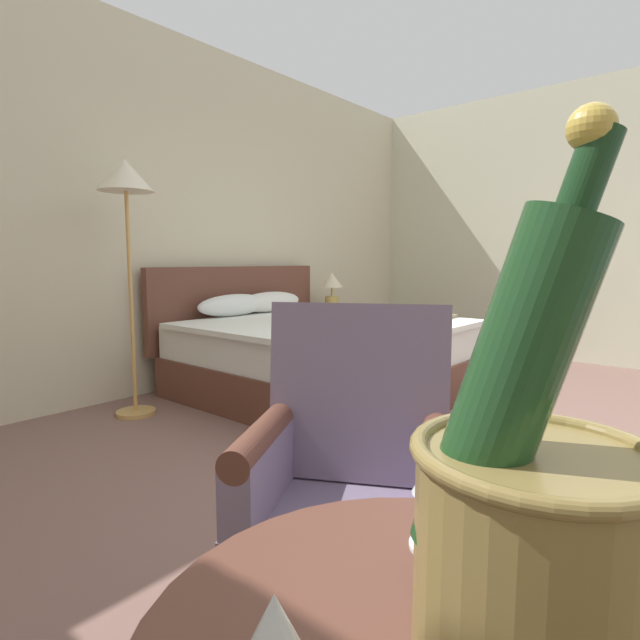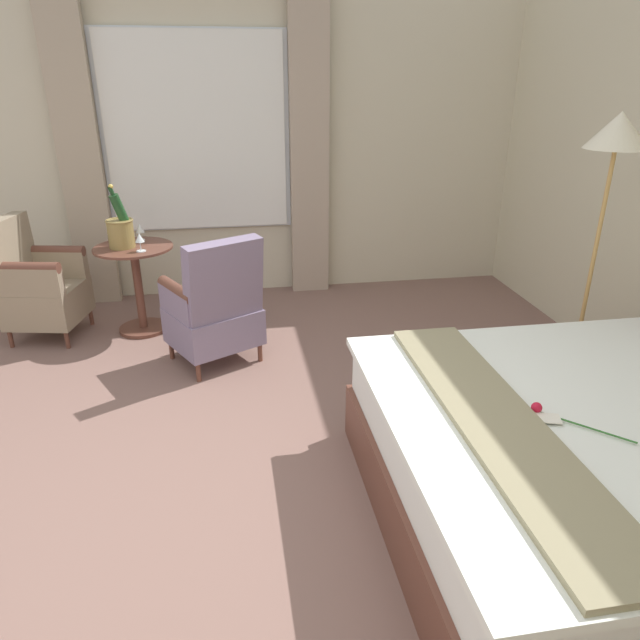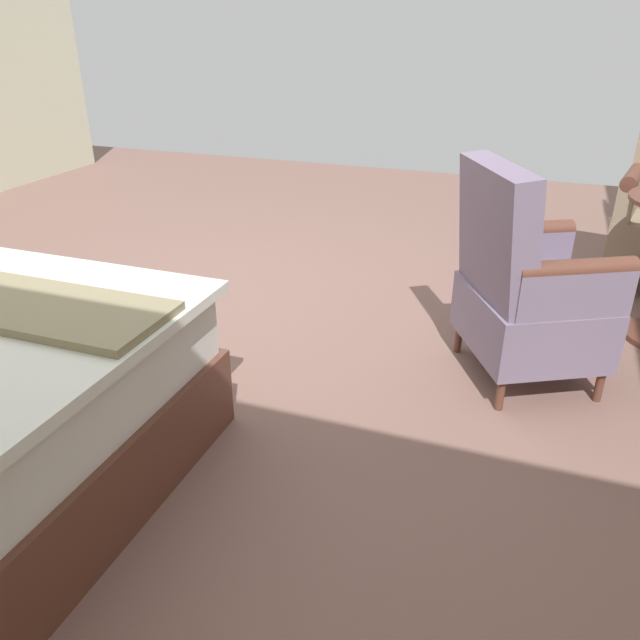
{
  "view_description": "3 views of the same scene",
  "coord_description": "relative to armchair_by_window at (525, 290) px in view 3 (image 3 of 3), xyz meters",
  "views": [
    {
      "loc": [
        -2.78,
        -0.75,
        1.12
      ],
      "look_at": [
        -0.89,
        0.85,
        0.83
      ],
      "focal_mm": 28.0,
      "sensor_mm": 36.0,
      "label": 1
    },
    {
      "loc": [
        2.31,
        0.23,
        2.01
      ],
      "look_at": [
        -1.02,
        0.77,
        0.56
      ],
      "focal_mm": 32.0,
      "sensor_mm": 36.0,
      "label": 2
    },
    {
      "loc": [
        -1.66,
        2.77,
        1.52
      ],
      "look_at": [
        -1.01,
        0.99,
        0.59
      ],
      "focal_mm": 35.0,
      "sensor_mm": 36.0,
      "label": 3
    }
  ],
  "objects": [
    {
      "name": "ground_plane",
      "position": [
        1.64,
        -0.1,
        -0.43
      ],
      "size": [
        7.97,
        7.97,
        0.0
      ],
      "primitive_type": "plane",
      "color": "#7C5B52"
    },
    {
      "name": "armchair_by_window",
      "position": [
        0.0,
        0.0,
        0.0
      ],
      "size": [
        0.78,
        0.78,
        0.99
      ],
      "color": "brown",
      "rests_on": "ground"
    }
  ]
}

